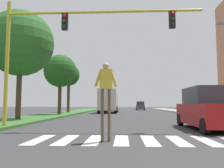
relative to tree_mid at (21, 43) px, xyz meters
name	(u,v)px	position (x,y,z in m)	size (l,w,h in m)	color
ground_plane	(130,113)	(8.16, 13.72, -5.49)	(140.00, 140.00, 0.00)	#38383A
crosswalk	(150,140)	(8.16, -8.05, -5.49)	(7.65, 2.20, 0.01)	silver
median_strip	(65,113)	(0.27, 11.72, -5.42)	(3.57, 64.00, 0.15)	#386B2D
tree_mid	(21,43)	(0.00, 0.00, 0.00)	(4.70, 4.70, 7.71)	#4C3823
tree_far	(60,71)	(0.76, 7.56, -0.91)	(3.38, 3.38, 6.15)	#4C3823
tree_distant	(69,75)	(0.27, 13.25, -0.61)	(2.81, 2.81, 6.20)	#4C3823
sidewalk_right	(199,114)	(16.11, 11.72, -5.42)	(3.00, 64.00, 0.15)	#9E9991
traffic_light_gantry	(64,36)	(4.53, -5.08, -1.11)	(9.33, 0.30, 6.00)	gold
pedestrian_performer	(106,88)	(6.77, -8.33, -3.83)	(0.75, 0.30, 2.49)	brown
suv_crossing	(208,109)	(11.28, -4.66, -4.56)	(1.98, 4.61, 1.97)	maroon
sedan_midblock	(112,107)	(5.57, 17.78, -4.70)	(1.90, 4.18, 1.71)	gray
sedan_distant	(140,106)	(10.76, 31.01, -4.69)	(2.08, 4.55, 1.73)	#474C51
truck_box_delivery	(108,101)	(5.25, 15.05, -3.86)	(2.40, 6.20, 3.10)	navy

